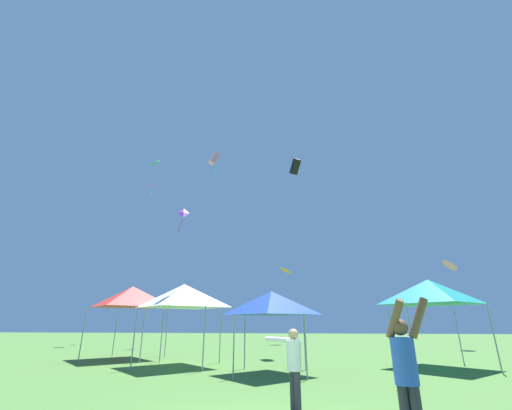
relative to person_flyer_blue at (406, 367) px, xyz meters
name	(u,v)px	position (x,y,z in m)	size (l,w,h in m)	color
person_flyer_blue	(406,367)	(0.00, 0.00, 0.00)	(0.74, 0.48, 2.20)	#2D2D38
person_watcher_white	(293,361)	(-1.82, 2.17, -0.15)	(0.85, 0.64, 1.67)	#2D2D38
canopy_tent_blue	(271,303)	(-2.73, 7.73, 1.41)	(2.81, 2.81, 3.01)	#9E9EA3
canopy_tent_teal	(429,292)	(4.34, 10.46, 2.00)	(3.46, 3.46, 3.70)	#9E9EA3
canopy_tent_red	(132,297)	(-10.92, 12.23, 2.05)	(3.51, 3.51, 3.76)	#9E9EA3
canopy_tent_white	(183,296)	(-7.00, 9.51, 1.86)	(3.30, 3.30, 3.54)	#9E9EA3
kite_green_diamond	(155,162)	(-17.53, 26.94, 18.26)	(1.28, 1.30, 1.14)	green
kite_orange_diamond	(286,271)	(-2.74, 27.43, 5.52)	(1.20, 1.11, 2.07)	orange
kite_purple_diamond	(183,214)	(-12.06, 22.58, 10.33)	(0.96, 0.96, 2.28)	purple
kite_black_box	(295,167)	(-1.46, 17.38, 12.10)	(0.96, 1.17, 1.24)	black
kite_pink_box	(214,159)	(-6.31, 11.30, 9.91)	(0.70, 0.68, 1.92)	pink
kite_pink_delta	(450,265)	(10.66, 22.52, 5.10)	(1.06, 1.27, 0.95)	pink
kite_magenta_diamond	(152,185)	(-18.67, 29.30, 16.48)	(0.89, 0.91, 1.69)	#D6389E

